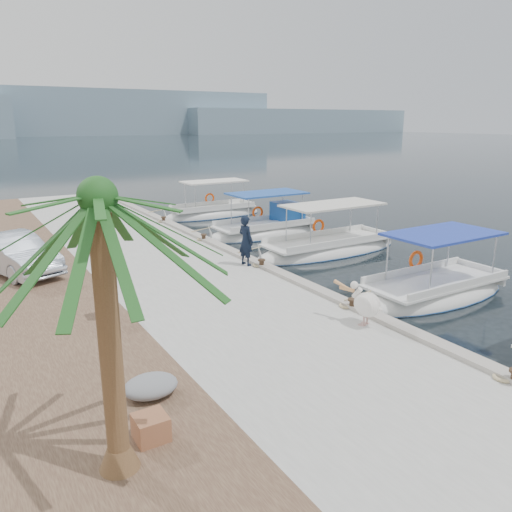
{
  "coord_description": "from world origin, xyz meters",
  "views": [
    {
      "loc": [
        -9.82,
        -13.68,
        5.82
      ],
      "look_at": [
        -1.0,
        0.83,
        1.2
      ],
      "focal_mm": 35.0,
      "sensor_mm": 36.0,
      "label": 1
    }
  ],
  "objects": [
    {
      "name": "cobblestone_strip",
      "position": [
        -8.0,
        5.0,
        0.25
      ],
      "size": [
        4.0,
        40.0,
        0.5
      ],
      "primitive_type": "cube",
      "color": "brown",
      "rests_on": "ground"
    },
    {
      "name": "parked_car",
      "position": [
        -8.25,
        5.52,
        1.22
      ],
      "size": [
        2.88,
        4.61,
        1.43
      ],
      "primitive_type": "imported",
      "rotation": [
        0.0,
        0.0,
        0.34
      ],
      "color": "silver",
      "rests_on": "cobblestone_strip"
    },
    {
      "name": "fishing_caique_e",
      "position": [
        3.89,
        14.12,
        0.13
      ],
      "size": [
        6.6,
        2.09,
        2.83
      ],
      "color": "silver",
      "rests_on": "ground"
    },
    {
      "name": "pelican",
      "position": [
        -0.81,
        -4.49,
        1.09
      ],
      "size": [
        0.72,
        1.47,
        1.14
      ],
      "color": "tan",
      "rests_on": "concrete_quay"
    },
    {
      "name": "folding_table",
      "position": [
        -6.61,
        -0.4,
        1.02
      ],
      "size": [
        0.55,
        0.55,
        0.73
      ],
      "color": "silver",
      "rests_on": "cobblestone_strip"
    },
    {
      "name": "ground",
      "position": [
        0.0,
        0.0,
        0.0
      ],
      "size": [
        400.0,
        400.0,
        0.0
      ],
      "primitive_type": "plane",
      "color": "black",
      "rests_on": "ground"
    },
    {
      "name": "fisherman",
      "position": [
        -0.66,
        2.14,
        1.45
      ],
      "size": [
        0.59,
        0.77,
        1.9
      ],
      "primitive_type": "imported",
      "rotation": [
        0.0,
        0.0,
        1.78
      ],
      "color": "black",
      "rests_on": "concrete_quay"
    },
    {
      "name": "date_palm",
      "position": [
        -8.16,
        -6.78,
        4.78
      ],
      "size": [
        4.6,
        4.6,
        5.22
      ],
      "color": "brown",
      "rests_on": "cobblestone_strip"
    },
    {
      "name": "fishing_caique_c",
      "position": [
        4.4,
        3.4,
        0.12
      ],
      "size": [
        7.63,
        2.41,
        2.83
      ],
      "color": "silver",
      "rests_on": "ground"
    },
    {
      "name": "fishing_caique_b",
      "position": [
        3.74,
        -3.1,
        0.12
      ],
      "size": [
        6.31,
        2.48,
        2.83
      ],
      "color": "silver",
      "rests_on": "ground"
    },
    {
      "name": "concrete_quay",
      "position": [
        -3.0,
        5.0,
        0.25
      ],
      "size": [
        6.0,
        40.0,
        0.5
      ],
      "primitive_type": "cube",
      "color": "#A4A39E",
      "rests_on": "ground"
    },
    {
      "name": "quay_curb",
      "position": [
        -0.22,
        5.0,
        0.56
      ],
      "size": [
        0.44,
        40.0,
        0.12
      ],
      "primitive_type": "cube",
      "color": "gray",
      "rests_on": "concrete_quay"
    },
    {
      "name": "fishing_caique_d",
      "position": [
        3.97,
        8.0,
        0.2
      ],
      "size": [
        6.54,
        2.45,
        2.83
      ],
      "color": "silver",
      "rests_on": "ground"
    },
    {
      "name": "wooden_crate",
      "position": [
        -7.48,
        -6.33,
        0.72
      ],
      "size": [
        0.55,
        0.55,
        0.44
      ],
      "primitive_type": "cube",
      "color": "brown",
      "rests_on": "cobblestone_strip"
    },
    {
      "name": "mooring_bollards",
      "position": [
        -0.35,
        1.5,
        0.69
      ],
      "size": [
        0.28,
        20.28,
        0.33
      ],
      "color": "black",
      "rests_on": "concrete_quay"
    },
    {
      "name": "distant_hills",
      "position": [
        29.61,
        201.49,
        7.61
      ],
      "size": [
        330.0,
        60.0,
        18.0
      ],
      "color": "#738D9E",
      "rests_on": "ground"
    },
    {
      "name": "tarp_bundle",
      "position": [
        -6.99,
        -4.96,
        0.7
      ],
      "size": [
        1.1,
        0.9,
        0.4
      ],
      "primitive_type": "ellipsoid",
      "color": "slate",
      "rests_on": "cobblestone_strip"
    }
  ]
}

